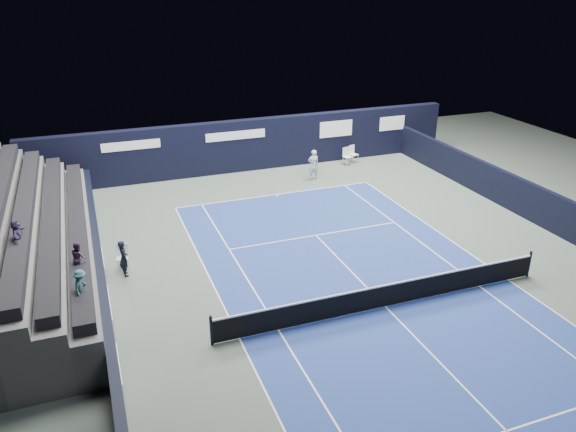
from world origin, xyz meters
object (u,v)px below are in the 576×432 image
(folding_chair_back_b, at_px, (353,153))
(tennis_net, at_px, (386,295))
(line_judge_chair, at_px, (122,255))
(tennis_player, at_px, (313,164))
(folding_chair_back_a, at_px, (347,155))

(folding_chair_back_b, relative_size, tennis_net, 0.08)
(line_judge_chair, relative_size, tennis_player, 0.58)
(tennis_net, relative_size, tennis_player, 7.37)
(folding_chair_back_a, distance_m, tennis_net, 16.39)
(folding_chair_back_b, height_order, tennis_player, tennis_player)
(folding_chair_back_b, relative_size, line_judge_chair, 1.06)
(tennis_player, bearing_deg, tennis_net, -101.96)
(folding_chair_back_a, height_order, line_judge_chair, folding_chair_back_a)
(folding_chair_back_b, bearing_deg, folding_chair_back_a, -167.65)
(line_judge_chair, bearing_deg, tennis_player, 45.22)
(tennis_net, bearing_deg, tennis_player, 78.04)
(line_judge_chair, xyz_separation_m, tennis_player, (11.44, 7.18, 0.30))
(folding_chair_back_a, distance_m, folding_chair_back_b, 0.66)
(folding_chair_back_a, xyz_separation_m, tennis_net, (-5.89, -15.29, -0.11))
(tennis_net, bearing_deg, line_judge_chair, 143.41)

